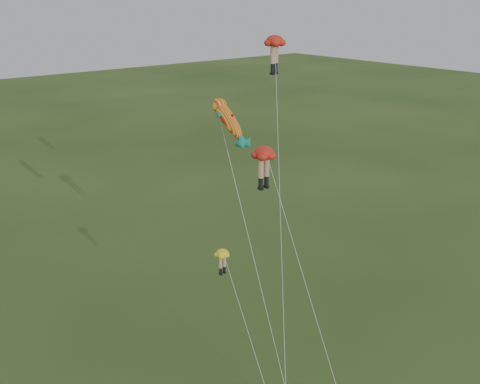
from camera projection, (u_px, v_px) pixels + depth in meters
legs_kite_red_high at (275, 49)px, 34.59m from camera, size 10.09×12.50×20.53m
legs_kite_red_mid at (265, 159)px, 32.57m from camera, size 2.27×9.89×14.31m
legs_kite_yellow at (225, 263)px, 31.47m from camera, size 2.11×7.92×8.84m
fish_kite at (228, 120)px, 30.04m from camera, size 1.59×8.76×17.71m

